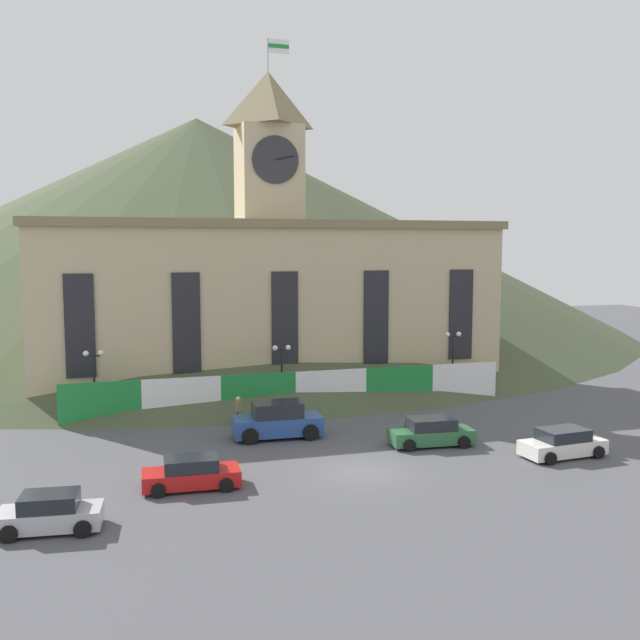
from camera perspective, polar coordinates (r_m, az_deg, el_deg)
ground_plane at (r=35.83m, az=3.39°, el=-12.01°), size 160.00×160.00×0.00m
civic_building at (r=54.48m, az=-4.05°, el=1.81°), size 34.62×10.35×26.28m
banner_fence at (r=47.68m, az=-1.97°, el=-5.77°), size 29.90×0.12×2.70m
hillside_backdrop at (r=99.29m, az=-9.73°, el=7.62°), size 112.09×112.09×28.08m
street_lamp_right at (r=46.99m, az=-17.64°, el=-3.77°), size 1.26×0.36×4.53m
street_lamp_center at (r=48.24m, az=-3.08°, el=-3.36°), size 1.26×0.36×4.38m
street_lamp_far_right at (r=52.56m, az=10.58°, el=-2.35°), size 1.26×0.36×4.84m
car_red_sedan at (r=33.82m, az=-10.27°, el=-12.01°), size 4.47×2.27×1.45m
car_blue_van at (r=41.55m, az=-3.43°, el=-8.09°), size 5.17×2.53×2.10m
car_white_taxi at (r=40.05m, az=18.85°, el=-9.35°), size 4.63×2.41×1.50m
car_green_wagon at (r=40.49m, az=8.87°, el=-8.89°), size 4.73×2.42×1.55m
car_silver_hatch at (r=30.52m, az=-20.80°, el=-14.29°), size 4.05×2.33×1.50m
pedestrian at (r=44.65m, az=-6.56°, el=-7.12°), size 0.54×0.54×1.78m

